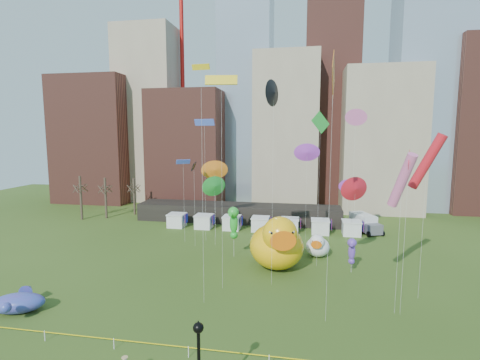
% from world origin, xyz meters
% --- Properties ---
extents(ground, '(160.00, 160.00, 0.00)m').
position_xyz_m(ground, '(0.00, 0.00, 0.00)').
color(ground, '#314916').
rests_on(ground, ground).
extents(skyline, '(101.00, 23.00, 68.00)m').
position_xyz_m(skyline, '(2.25, 61.06, 21.44)').
color(skyline, brown).
rests_on(skyline, ground).
extents(crane_left, '(23.00, 1.00, 76.00)m').
position_xyz_m(crane_left, '(-21.11, 64.00, 46.90)').
color(crane_left, red).
rests_on(crane_left, ground).
extents(pavilion, '(38.00, 6.00, 3.20)m').
position_xyz_m(pavilion, '(-4.00, 42.00, 1.60)').
color(pavilion, black).
rests_on(pavilion, ground).
extents(vendor_tents, '(33.24, 2.80, 2.40)m').
position_xyz_m(vendor_tents, '(1.02, 36.00, 1.11)').
color(vendor_tents, white).
rests_on(vendor_tents, ground).
extents(bare_trees, '(8.44, 6.44, 8.50)m').
position_xyz_m(bare_trees, '(-30.17, 40.54, 4.01)').
color(bare_trees, '#382B21').
rests_on(bare_trees, ground).
extents(caution_tape, '(50.00, 0.06, 0.90)m').
position_xyz_m(caution_tape, '(0.00, 0.00, 0.68)').
color(caution_tape, white).
rests_on(caution_tape, ground).
extents(big_duck, '(8.21, 9.78, 6.99)m').
position_xyz_m(big_duck, '(5.12, 18.91, 3.21)').
color(big_duck, '#FFB60D').
rests_on(big_duck, ground).
extents(small_duck, '(3.57, 4.50, 3.32)m').
position_xyz_m(small_duck, '(10.18, 24.27, 1.52)').
color(small_duck, white).
rests_on(small_duck, ground).
extents(seahorse_green, '(1.71, 2.00, 6.88)m').
position_xyz_m(seahorse_green, '(-0.94, 22.24, 5.08)').
color(seahorse_green, silver).
rests_on(seahorse_green, ground).
extents(seahorse_purple, '(1.28, 1.49, 4.24)m').
position_xyz_m(seahorse_purple, '(13.97, 19.26, 2.92)').
color(seahorse_purple, silver).
rests_on(seahorse_purple, ground).
extents(whale_inflatable, '(5.28, 5.91, 2.08)m').
position_xyz_m(whale_inflatable, '(-17.80, 3.92, 0.95)').
color(whale_inflatable, '#52399B').
rests_on(whale_inflatable, ground).
extents(lamppost, '(0.62, 0.62, 5.99)m').
position_xyz_m(lamppost, '(2.41, -5.25, 3.66)').
color(lamppost, black).
rests_on(lamppost, footpath).
extents(box_truck, '(4.81, 7.14, 2.86)m').
position_xyz_m(box_truck, '(18.51, 38.82, 1.47)').
color(box_truck, silver).
rests_on(box_truck, ground).
extents(kite_0, '(3.35, 2.31, 16.65)m').
position_xyz_m(kite_0, '(19.79, 13.40, 13.86)').
color(kite_0, silver).
rests_on(kite_0, ground).
extents(kite_1, '(2.16, 3.08, 14.96)m').
position_xyz_m(kite_1, '(16.73, 9.85, 12.39)').
color(kite_1, silver).
rests_on(kite_1, ground).
extents(kite_2, '(1.16, 3.52, 12.39)m').
position_xyz_m(kite_2, '(-7.53, 26.02, 11.82)').
color(kite_2, silver).
rests_on(kite_2, ground).
extents(kite_3, '(2.02, 2.54, 10.34)m').
position_xyz_m(kite_3, '(-4.67, 26.83, 8.89)').
color(kite_3, silver).
rests_on(kite_3, ground).
extents(kite_4, '(1.70, 0.46, 22.79)m').
position_xyz_m(kite_4, '(-1.27, 8.69, 21.94)').
color(kite_4, silver).
rests_on(kite_4, ground).
extents(kite_5, '(3.19, 0.98, 18.68)m').
position_xyz_m(kite_5, '(-6.65, 28.78, 18.09)').
color(kite_5, silver).
rests_on(kite_5, ground).
extents(kite_6, '(0.50, 3.77, 23.20)m').
position_xyz_m(kite_6, '(10.33, 7.19, 21.03)').
color(kite_6, silver).
rests_on(kite_6, ground).
extents(kite_7, '(1.95, 0.99, 9.73)m').
position_xyz_m(kite_7, '(14.71, 31.61, 8.72)').
color(kite_7, silver).
rests_on(kite_7, ground).
extents(kite_8, '(0.79, 2.57, 15.17)m').
position_xyz_m(kite_8, '(17.16, 9.67, 13.61)').
color(kite_8, silver).
rests_on(kite_8, ground).
extents(kite_9, '(2.06, 1.12, 19.67)m').
position_xyz_m(kite_9, '(14.49, 24.62, 18.56)').
color(kite_9, silver).
rests_on(kite_9, ground).
extents(kite_10, '(0.99, 2.74, 22.04)m').
position_xyz_m(kite_10, '(4.89, 14.08, 20.66)').
color(kite_10, silver).
rests_on(kite_10, ground).
extents(kite_11, '(2.22, 1.61, 19.22)m').
position_xyz_m(kite_11, '(9.95, 20.69, 17.50)').
color(kite_11, silver).
rests_on(kite_11, ground).
extents(kite_12, '(3.28, 0.88, 22.35)m').
position_xyz_m(kite_12, '(-0.22, 12.32, 21.70)').
color(kite_12, silver).
rests_on(kite_12, ground).
extents(kite_13, '(1.89, 1.55, 12.70)m').
position_xyz_m(kite_13, '(-9.60, 27.37, 12.26)').
color(kite_13, silver).
rests_on(kite_13, ground).
extents(kite_14, '(2.70, 1.80, 12.34)m').
position_xyz_m(kite_14, '(-5.60, 30.77, 10.88)').
color(kite_14, silver).
rests_on(kite_14, ground).
extents(kite_15, '(2.69, 0.97, 15.05)m').
position_xyz_m(kite_15, '(8.56, 31.79, 13.70)').
color(kite_15, silver).
rests_on(kite_15, ground).
extents(kite_16, '(2.40, 2.01, 11.54)m').
position_xyz_m(kite_16, '(14.06, 19.28, 10.14)').
color(kite_16, silver).
rests_on(kite_16, ground).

